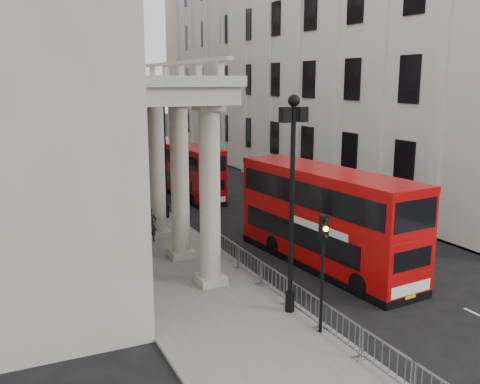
{
  "coord_description": "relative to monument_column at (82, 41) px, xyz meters",
  "views": [
    {
      "loc": [
        -10.55,
        -12.79,
        8.93
      ],
      "look_at": [
        0.59,
        11.16,
        3.4
      ],
      "focal_mm": 40.0,
      "sensor_mm": 36.0,
      "label": 1
    }
  ],
  "objects": [
    {
      "name": "bus_far",
      "position": [
        -2.88,
        -65.78,
        -13.88
      ],
      "size": [
        2.78,
        9.43,
        4.02
      ],
      "rotation": [
        0.0,
        0.0,
        0.06
      ],
      "color": "#9E0707",
      "rests_on": "ground"
    },
    {
      "name": "sidewalk_west",
      "position": [
        -9.0,
        -62.0,
        -15.92
      ],
      "size": [
        6.0,
        140.0,
        0.12
      ],
      "primitive_type": "cube",
      "color": "slate",
      "rests_on": "ground"
    },
    {
      "name": "lamp_post_south",
      "position": [
        -6.6,
        -88.0,
        -11.07
      ],
      "size": [
        1.05,
        0.44,
        8.32
      ],
      "color": "black",
      "rests_on": "sidewalk_west"
    },
    {
      "name": "pedestrian_a",
      "position": [
        -8.95,
        -76.64,
        -14.92
      ],
      "size": [
        0.77,
        0.6,
        1.88
      ],
      "primitive_type": "imported",
      "rotation": [
        0.0,
        0.0,
        -0.24
      ],
      "color": "black",
      "rests_on": "sidewalk_west"
    },
    {
      "name": "east_building",
      "position": [
        10.0,
        -60.0,
        -3.48
      ],
      "size": [
        8.0,
        55.0,
        25.0
      ],
      "primitive_type": "cube",
      "color": "silver",
      "rests_on": "ground"
    },
    {
      "name": "pedestrian_b",
      "position": [
        -10.49,
        -78.79,
        -15.0
      ],
      "size": [
        0.93,
        0.78,
        1.73
      ],
      "primitive_type": "imported",
      "rotation": [
        0.0,
        0.0,
        3.3
      ],
      "color": "black",
      "rests_on": "sidewalk_west"
    },
    {
      "name": "bus_near",
      "position": [
        -2.25,
        -83.82,
        -13.49
      ],
      "size": [
        3.7,
        11.26,
        4.77
      ],
      "rotation": [
        0.0,
        0.0,
        0.1
      ],
      "color": "#AA0708",
      "rests_on": "ground"
    },
    {
      "name": "kerb",
      "position": [
        -6.05,
        -62.0,
        -15.91
      ],
      "size": [
        0.2,
        140.0,
        0.14
      ],
      "primitive_type": "cube",
      "color": "slate",
      "rests_on": "ground"
    },
    {
      "name": "lamp_post_mid",
      "position": [
        -6.6,
        -72.0,
        -11.07
      ],
      "size": [
        1.05,
        0.44,
        8.32
      ],
      "color": "black",
      "rests_on": "sidewalk_west"
    },
    {
      "name": "lamp_post_north",
      "position": [
        -6.6,
        -56.0,
        -11.07
      ],
      "size": [
        1.05,
        0.44,
        8.32
      ],
      "color": "black",
      "rests_on": "sidewalk_west"
    },
    {
      "name": "pedestrian_c",
      "position": [
        -8.02,
        -69.86,
        -14.91
      ],
      "size": [
        1.05,
        0.83,
        1.9
      ],
      "primitive_type": "imported",
      "rotation": [
        0.0,
        0.0,
        6.01
      ],
      "color": "black",
      "rests_on": "sidewalk_west"
    },
    {
      "name": "crowd_barriers",
      "position": [
        -6.35,
        -89.78,
        -15.31
      ],
      "size": [
        0.5,
        18.75,
        1.1
      ],
      "color": "gray",
      "rests_on": "sidewalk_west"
    },
    {
      "name": "sidewalk_east",
      "position": [
        7.5,
        -62.0,
        -15.92
      ],
      "size": [
        3.0,
        140.0,
        0.12
      ],
      "primitive_type": "cube",
      "color": "slate",
      "rests_on": "ground"
    },
    {
      "name": "ground",
      "position": [
        -6.0,
        -92.0,
        -15.98
      ],
      "size": [
        260.0,
        260.0,
        0.0
      ],
      "primitive_type": "plane",
      "color": "black",
      "rests_on": "ground"
    },
    {
      "name": "traffic_light",
      "position": [
        -6.5,
        -90.02,
        -12.88
      ],
      "size": [
        0.28,
        0.33,
        4.3
      ],
      "color": "black",
      "rests_on": "sidewalk_west"
    },
    {
      "name": "monument_column",
      "position": [
        0.0,
        0.0,
        0.0
      ],
      "size": [
        8.0,
        8.0,
        54.2
      ],
      "color": "#60605E",
      "rests_on": "ground"
    }
  ]
}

